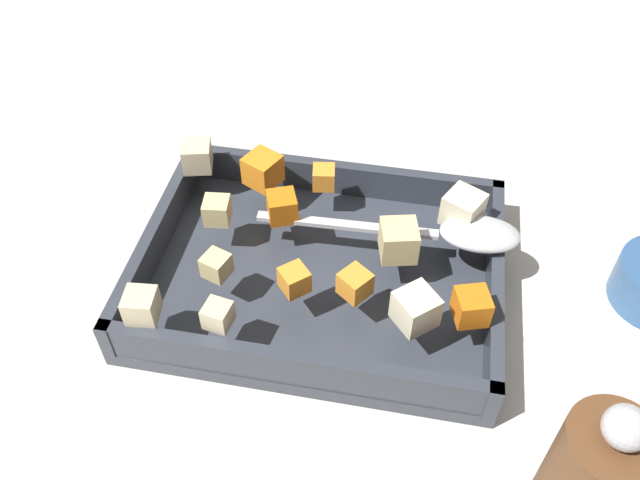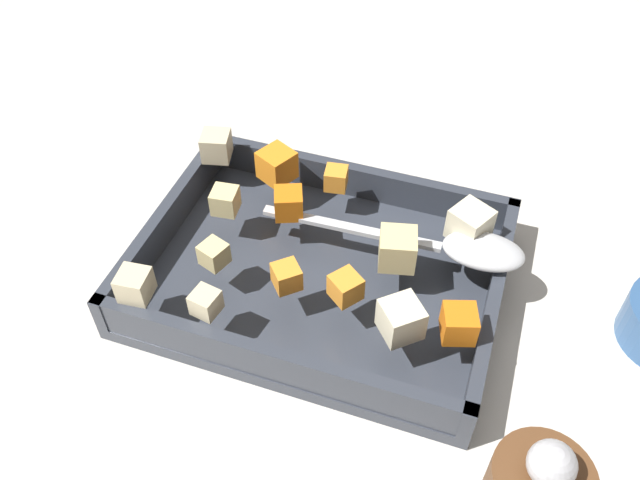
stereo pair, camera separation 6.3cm
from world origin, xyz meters
TOP-DOWN VIEW (x-y plane):
  - ground_plane at (0.00, 0.00)m, footprint 4.00×4.00m
  - baking_dish at (-0.01, 0.00)m, footprint 0.35×0.26m
  - carrot_chunk_far_right at (-0.09, 0.08)m, footprint 0.04×0.04m
  - carrot_chunk_corner_nw at (-0.02, 0.09)m, footprint 0.03×0.03m
  - carrot_chunk_corner_se at (0.13, -0.06)m, footprint 0.04×0.04m
  - carrot_chunk_mid_left at (-0.06, 0.04)m, footprint 0.04×0.04m
  - carrot_chunk_near_spoon at (-0.03, -0.05)m, footprint 0.03×0.03m
  - carrot_chunk_corner_ne at (0.03, -0.05)m, footprint 0.03×0.03m
  - potato_chunk_heap_top at (-0.12, 0.02)m, footprint 0.03×0.03m
  - potato_chunk_near_left at (0.06, 0.01)m, footprint 0.04×0.04m
  - potato_chunk_under_handle at (-0.10, -0.05)m, footprint 0.03×0.03m
  - potato_chunk_heap_side at (0.12, 0.06)m, footprint 0.05×0.05m
  - potato_chunk_back_center at (0.08, -0.07)m, footprint 0.05×0.05m
  - potato_chunk_rim_edge at (-0.15, -0.11)m, footprint 0.03×0.03m
  - potato_chunk_far_left at (-0.08, -0.10)m, footprint 0.03×0.03m
  - potato_chunk_mid_right at (-0.16, 0.09)m, footprint 0.04×0.04m
  - serving_spoon at (0.12, 0.04)m, footprint 0.26×0.05m

SIDE VIEW (x-z plane):
  - ground_plane at x=0.00m, z-range 0.00..0.00m
  - baking_dish at x=-0.01m, z-range -0.01..0.04m
  - serving_spoon at x=0.12m, z-range 0.05..0.07m
  - potato_chunk_far_left at x=-0.08m, z-range 0.05..0.08m
  - potato_chunk_under_handle at x=-0.10m, z-range 0.05..0.08m
  - carrot_chunk_corner_nw at x=-0.02m, z-range 0.05..0.08m
  - carrot_chunk_near_spoon at x=-0.03m, z-range 0.05..0.08m
  - carrot_chunk_corner_ne at x=0.03m, z-range 0.05..0.08m
  - potato_chunk_heap_top at x=-0.12m, z-range 0.05..0.08m
  - potato_chunk_rim_edge at x=-0.15m, z-range 0.05..0.08m
  - carrot_chunk_mid_left at x=-0.06m, z-range 0.05..0.08m
  - carrot_chunk_corner_se at x=0.13m, z-range 0.05..0.08m
  - potato_chunk_mid_right at x=-0.16m, z-range 0.05..0.08m
  - potato_chunk_back_center at x=0.08m, z-range 0.05..0.09m
  - carrot_chunk_far_right at x=-0.09m, z-range 0.05..0.09m
  - potato_chunk_heap_side at x=0.12m, z-range 0.05..0.09m
  - potato_chunk_near_left at x=0.06m, z-range 0.05..0.09m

